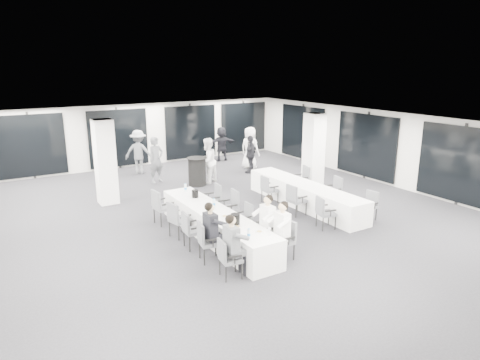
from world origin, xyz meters
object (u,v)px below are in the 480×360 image
object	(u,v)px
banquet_table_main	(215,225)
standing_guest_e	(250,145)
chair_main_right_fourth	(230,205)
chair_side_left_near	(324,211)
chair_main_right_second	(271,227)
chair_main_right_mid	(245,217)
standing_guest_d	(250,152)
ice_bucket_far	(195,194)
chair_main_left_near	(227,256)
standing_guest_f	(221,142)
standing_guest_h	(307,149)
chair_main_right_far	(214,198)
standing_guest_a	(156,157)
chair_main_left_fourth	(177,218)
ice_bucket_near	(235,219)
chair_main_right_near	(285,237)
chair_main_left_second	(206,239)
banquet_table_side	(304,195)
standing_guest_b	(207,158)
chair_side_right_far	(302,178)
chair_side_right_mid	(334,190)
chair_main_left_mid	(191,228)
chair_side_left_mid	(295,198)
chair_side_left_far	(268,188)
chair_main_left_far	(161,205)
standing_guest_c	(139,149)
chair_side_right_near	(370,204)
cocktail_table	(197,171)

from	to	relation	value
banquet_table_main	standing_guest_e	world-z (taller)	standing_guest_e
chair_main_right_fourth	chair_side_left_near	xyz separation A→B (m)	(2.08, -1.62, -0.06)
chair_main_right_second	chair_main_right_mid	distance (m)	1.21
standing_guest_d	ice_bucket_far	size ratio (longest dim) A/B	8.26
chair_main_left_near	standing_guest_d	size ratio (longest dim) A/B	0.48
standing_guest_f	standing_guest_h	xyz separation A→B (m)	(2.51, -3.32, -0.08)
chair_main_right_far	standing_guest_a	distance (m)	4.59
banquet_table_main	chair_main_right_fourth	bearing A→B (deg)	37.54
chair_main_left_fourth	ice_bucket_near	bearing A→B (deg)	12.45
chair_main_left_fourth	chair_side_left_near	size ratio (longest dim) A/B	1.05
chair_side_left_near	standing_guest_h	bearing A→B (deg)	157.73
chair_main_right_near	chair_main_left_second	bearing A→B (deg)	65.15
banquet_table_side	chair_main_right_fourth	distance (m)	2.93
standing_guest_b	chair_side_left_near	bearing A→B (deg)	71.06
chair_main_left_fourth	chair_side_right_far	distance (m)	5.60
chair_side_right_mid	standing_guest_b	distance (m)	5.17
chair_main_left_mid	chair_side_left_mid	world-z (taller)	chair_side_left_mid
chair_main_right_far	ice_bucket_near	xyz separation A→B (m)	(-0.87, -2.71, 0.33)
chair_side_left_far	chair_main_right_second	bearing A→B (deg)	-32.30
ice_bucket_near	standing_guest_a	bearing A→B (deg)	84.04
chair_main_left_second	banquet_table_main	bearing A→B (deg)	153.87
standing_guest_e	chair_main_left_mid	bearing A→B (deg)	113.22
chair_main_left_fourth	chair_main_left_far	distance (m)	1.15
chair_main_right_second	chair_main_right_far	bearing A→B (deg)	7.97
chair_main_right_mid	chair_side_left_mid	size ratio (longest dim) A/B	0.88
chair_side_left_near	chair_side_right_mid	distance (m)	2.14
chair_side_right_far	standing_guest_c	world-z (taller)	standing_guest_c
chair_main_left_near	standing_guest_b	distance (m)	7.79
banquet_table_side	chair_side_left_near	size ratio (longest dim) A/B	5.43
chair_side_left_far	standing_guest_d	size ratio (longest dim) A/B	0.51
ice_bucket_far	chair_side_right_near	bearing A→B (deg)	-29.35
chair_main_right_mid	chair_main_right_far	bearing A→B (deg)	1.26
chair_side_right_near	standing_guest_c	xyz separation A→B (m)	(-3.97, 9.03, 0.55)
chair_main_left_fourth	chair_main_right_fourth	world-z (taller)	chair_main_right_fourth
chair_main_left_far	cocktail_table	bearing A→B (deg)	134.42
standing_guest_b	ice_bucket_near	distance (m)	6.56
chair_side_right_mid	standing_guest_f	xyz separation A→B (m)	(0.21, 7.90, 0.38)
chair_main_right_second	chair_side_right_far	size ratio (longest dim) A/B	1.03
standing_guest_a	ice_bucket_far	xyz separation A→B (m)	(-0.64, -4.80, -0.16)
chair_main_left_mid	chair_side_right_mid	distance (m)	5.45
chair_main_left_mid	chair_main_left_fourth	bearing A→B (deg)	-175.94
chair_main_right_near	ice_bucket_far	xyz separation A→B (m)	(-0.75, 3.33, 0.32)
chair_side_left_mid	ice_bucket_near	distance (m)	3.28
banquet_table_side	chair_side_right_far	bearing A→B (deg)	53.36
banquet_table_side	standing_guest_a	world-z (taller)	standing_guest_a
chair_main_right_second	chair_main_right_fourth	xyz separation A→B (m)	(-0.00, 2.00, -0.00)
banquet_table_main	standing_guest_d	bearing A→B (deg)	49.79
cocktail_table	chair_main_right_near	bearing A→B (deg)	-98.61
chair_main_left_near	standing_guest_b	world-z (taller)	standing_guest_b
chair_side_right_far	standing_guest_e	distance (m)	4.31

